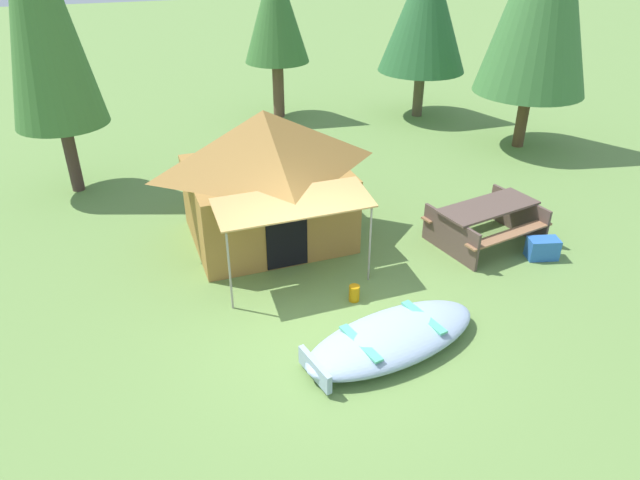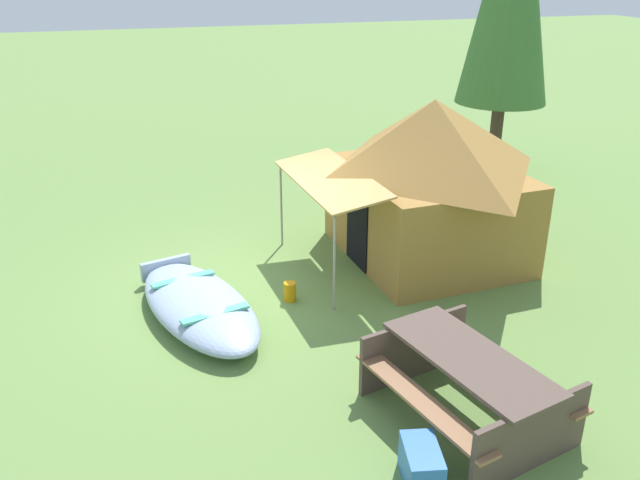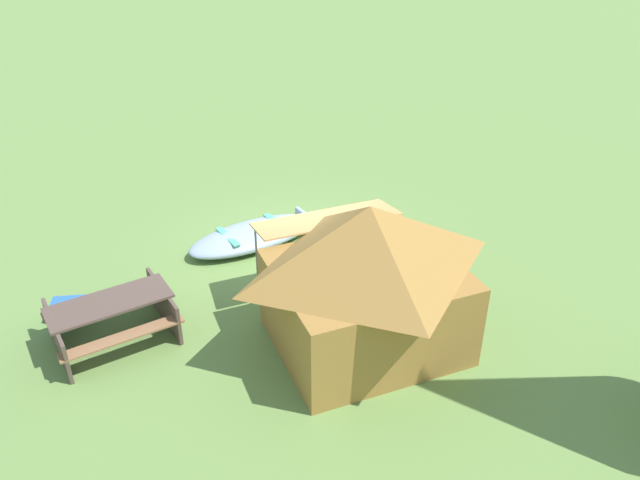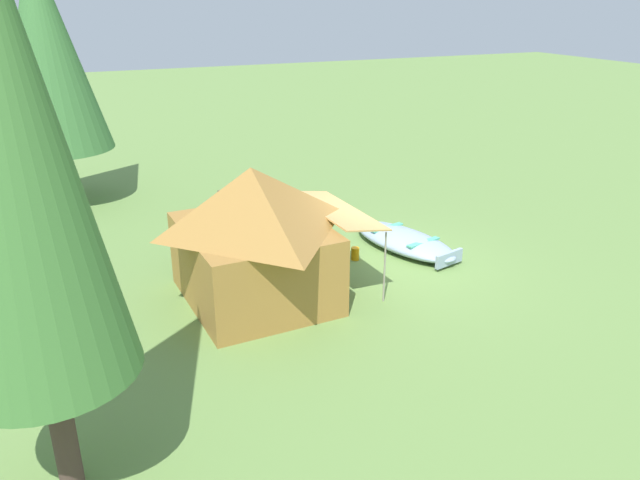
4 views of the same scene
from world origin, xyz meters
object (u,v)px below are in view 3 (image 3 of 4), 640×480
(cooler_box, at_px, (70,310))
(fuel_can, at_px, (274,268))
(picnic_table, at_px, (112,316))
(beached_rowboat, at_px, (253,235))
(canvas_cabin_tent, at_px, (367,276))

(cooler_box, distance_m, fuel_can, 3.84)
(cooler_box, bearing_deg, picnic_table, 129.92)
(beached_rowboat, height_order, canvas_cabin_tent, canvas_cabin_tent)
(fuel_can, bearing_deg, beached_rowboat, -85.72)
(beached_rowboat, xyz_separation_m, picnic_table, (3.02, 2.41, 0.30))
(picnic_table, distance_m, fuel_can, 3.32)
(beached_rowboat, xyz_separation_m, canvas_cabin_tent, (-0.96, 3.88, 1.14))
(cooler_box, relative_size, fuel_can, 1.98)
(canvas_cabin_tent, bearing_deg, picnic_table, -20.19)
(beached_rowboat, relative_size, fuel_can, 10.97)
(beached_rowboat, distance_m, picnic_table, 3.87)
(picnic_table, height_order, fuel_can, picnic_table)
(picnic_table, distance_m, cooler_box, 1.16)
(beached_rowboat, xyz_separation_m, fuel_can, (-0.10, 1.32, -0.06))
(beached_rowboat, relative_size, picnic_table, 1.37)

